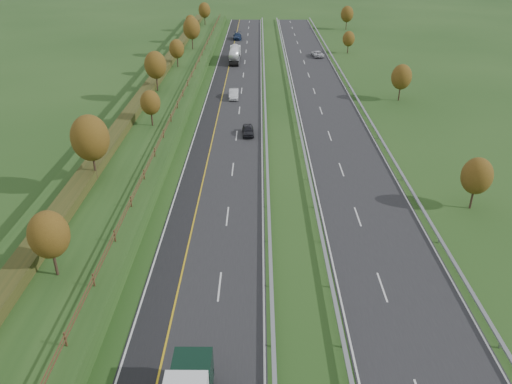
% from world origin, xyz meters
% --- Properties ---
extents(ground, '(400.00, 400.00, 0.00)m').
position_xyz_m(ground, '(8.00, 55.00, 0.00)').
color(ground, '#214217').
rests_on(ground, ground).
extents(near_carriageway, '(10.50, 200.00, 0.04)m').
position_xyz_m(near_carriageway, '(0.00, 60.00, 0.02)').
color(near_carriageway, '#232326').
rests_on(near_carriageway, ground).
extents(far_carriageway, '(10.50, 200.00, 0.04)m').
position_xyz_m(far_carriageway, '(16.50, 60.00, 0.02)').
color(far_carriageway, '#232326').
rests_on(far_carriageway, ground).
extents(hard_shoulder, '(3.00, 200.00, 0.04)m').
position_xyz_m(hard_shoulder, '(-3.75, 60.00, 0.02)').
color(hard_shoulder, black).
rests_on(hard_shoulder, ground).
extents(lane_markings, '(26.75, 200.00, 0.01)m').
position_xyz_m(lane_markings, '(6.40, 59.88, 0.05)').
color(lane_markings, silver).
rests_on(lane_markings, near_carriageway).
extents(embankment_left, '(12.00, 200.00, 2.00)m').
position_xyz_m(embankment_left, '(-13.00, 60.00, 1.00)').
color(embankment_left, '#214217').
rests_on(embankment_left, ground).
extents(hedge_left, '(2.20, 180.00, 1.10)m').
position_xyz_m(hedge_left, '(-15.00, 60.00, 2.55)').
color(hedge_left, '#2D3616').
rests_on(hedge_left, embankment_left).
extents(fence_left, '(0.12, 189.06, 1.20)m').
position_xyz_m(fence_left, '(-8.50, 59.59, 2.73)').
color(fence_left, '#422B19').
rests_on(fence_left, embankment_left).
extents(median_barrier_near, '(0.32, 200.00, 0.71)m').
position_xyz_m(median_barrier_near, '(5.70, 60.00, 0.61)').
color(median_barrier_near, gray).
rests_on(median_barrier_near, ground).
extents(median_barrier_far, '(0.32, 200.00, 0.71)m').
position_xyz_m(median_barrier_far, '(10.80, 60.00, 0.61)').
color(median_barrier_far, gray).
rests_on(median_barrier_far, ground).
extents(outer_barrier_far, '(0.32, 200.00, 0.71)m').
position_xyz_m(outer_barrier_far, '(22.30, 60.00, 0.62)').
color(outer_barrier_far, gray).
rests_on(outer_barrier_far, ground).
extents(trees_left, '(6.64, 164.30, 7.66)m').
position_xyz_m(trees_left, '(-12.64, 56.63, 6.37)').
color(trees_left, '#2D2116').
rests_on(trees_left, embankment_left).
extents(trees_far, '(8.45, 118.60, 7.12)m').
position_xyz_m(trees_far, '(29.80, 89.21, 4.25)').
color(trees_far, '#2D2116').
rests_on(trees_far, ground).
extents(road_tanker, '(2.40, 11.22, 3.46)m').
position_xyz_m(road_tanker, '(-1.15, 95.81, 1.86)').
color(road_tanker, silver).
rests_on(road_tanker, near_carriageway).
extents(car_dark_near, '(1.92, 4.31, 1.44)m').
position_xyz_m(car_dark_near, '(2.97, 47.35, 0.76)').
color(car_dark_near, black).
rests_on(car_dark_near, near_carriageway).
extents(car_silver_mid, '(1.81, 4.87, 1.59)m').
position_xyz_m(car_silver_mid, '(-0.02, 66.20, 0.84)').
color(car_silver_mid, silver).
rests_on(car_silver_mid, near_carriageway).
extents(car_small_far, '(2.57, 5.78, 1.65)m').
position_xyz_m(car_small_far, '(-1.60, 123.57, 0.87)').
color(car_small_far, '#152544').
rests_on(car_small_far, near_carriageway).
extents(car_oncoming, '(2.96, 5.41, 1.44)m').
position_xyz_m(car_oncoming, '(18.91, 101.01, 0.76)').
color(car_oncoming, silver).
rests_on(car_oncoming, far_carriageway).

